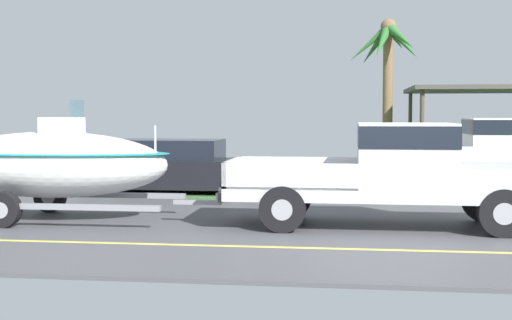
# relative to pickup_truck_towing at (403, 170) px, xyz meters

# --- Properties ---
(ground) EXTENTS (36.00, 22.00, 0.11)m
(ground) POSITION_rel_pickup_truck_towing_xyz_m (-0.15, 7.95, -1.04)
(ground) COLOR #4C4C51
(pickup_truck_towing) EXTENTS (5.76, 1.97, 1.86)m
(pickup_truck_towing) POSITION_rel_pickup_truck_towing_xyz_m (0.00, 0.00, 0.00)
(pickup_truck_towing) COLOR silver
(pickup_truck_towing) RESTS_ON ground
(boat_on_trailer) EXTENTS (5.86, 2.22, 2.29)m
(boat_on_trailer) POSITION_rel_pickup_truck_towing_xyz_m (-6.60, 0.00, 0.04)
(boat_on_trailer) COLOR gray
(boat_on_trailer) RESTS_ON ground
(parked_pickup_background) EXTENTS (5.81, 2.02, 1.91)m
(parked_pickup_background) POSITION_rel_pickup_truck_towing_xyz_m (2.98, 6.73, 0.02)
(parked_pickup_background) COLOR silver
(parked_pickup_background) RESTS_ON ground
(parked_sedan_near) EXTENTS (4.62, 1.84, 1.38)m
(parked_sedan_near) POSITION_rel_pickup_truck_towing_xyz_m (-5.29, 4.64, -0.36)
(parked_sedan_near) COLOR black
(parked_sedan_near) RESTS_ON ground
(palm_tree_near_left) EXTENTS (2.68, 2.95, 5.40)m
(palm_tree_near_left) POSITION_rel_pickup_truck_towing_xyz_m (0.38, 12.88, 3.01)
(palm_tree_near_left) COLOR brown
(palm_tree_near_left) RESTS_ON ground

